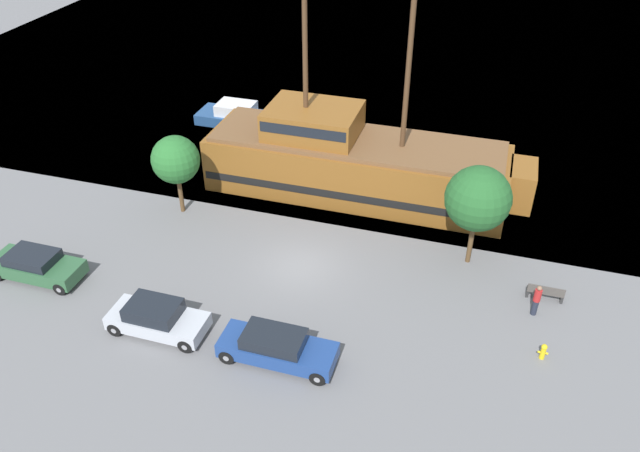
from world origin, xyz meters
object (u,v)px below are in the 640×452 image
parked_car_curb_front (277,347)px  fire_hydrant (543,351)px  bench_promenade_east (545,292)px  pirate_ship (354,162)px  parked_car_curb_rear (36,265)px  pedestrian_walking_near (536,300)px  moored_boat_dockside (241,116)px  parked_car_curb_mid (157,318)px

parked_car_curb_front → fire_hydrant: 11.07m
bench_promenade_east → pirate_ship: bearing=148.1°
fire_hydrant → parked_car_curb_front: bearing=-162.6°
parked_car_curb_rear → pirate_ship: bearing=44.0°
parked_car_curb_rear → pedestrian_walking_near: size_ratio=2.78×
fire_hydrant → moored_boat_dockside: bearing=140.2°
moored_boat_dockside → pedestrian_walking_near: (20.45, -14.64, 0.26)m
parked_car_curb_rear → bench_promenade_east: size_ratio=2.71×
pirate_ship → parked_car_curb_front: size_ratio=3.79×
pedestrian_walking_near → moored_boat_dockside: bearing=144.4°
fire_hydrant → parked_car_curb_mid: bearing=-168.8°
moored_boat_dockside → fire_hydrant: size_ratio=8.56×
parked_car_curb_mid → fire_hydrant: 16.45m
parked_car_curb_mid → parked_car_curb_rear: parked_car_curb_mid is taller
parked_car_curb_mid → fire_hydrant: (16.14, 3.20, -0.32)m
pedestrian_walking_near → bench_promenade_east: bearing=68.8°
pirate_ship → parked_car_curb_rear: (-12.70, -12.26, -1.26)m
parked_car_curb_front → parked_car_curb_mid: 5.58m
moored_boat_dockside → pedestrian_walking_near: size_ratio=4.05×
parked_car_curb_mid → pedestrian_walking_near: 16.81m
moored_boat_dockside → parked_car_curb_rear: 19.12m
moored_boat_dockside → pedestrian_walking_near: 25.15m
parked_car_curb_front → parked_car_curb_rear: bearing=172.4°
bench_promenade_east → parked_car_curb_rear: bearing=-167.0°
parked_car_curb_mid → pirate_ship: bearing=69.3°
fire_hydrant → pedestrian_walking_near: pedestrian_walking_near is taller
parked_car_curb_rear → pedestrian_walking_near: (23.18, 4.28, 0.11)m
parked_car_curb_mid → parked_car_curb_rear: bearing=167.6°
bench_promenade_east → fire_hydrant: bearing=-90.8°
parked_car_curb_rear → pedestrian_walking_near: 23.57m
fire_hydrant → pedestrian_walking_near: bearing=98.3°
moored_boat_dockside → parked_car_curb_rear: moored_boat_dockside is taller
parked_car_curb_front → pedestrian_walking_near: pedestrian_walking_near is taller
parked_car_curb_mid → bench_promenade_east: bearing=23.6°
pirate_ship → fire_hydrant: pirate_ship is taller
moored_boat_dockside → fire_hydrant: bearing=-39.8°
moored_boat_dockside → parked_car_curb_mid: size_ratio=1.52×
pirate_ship → parked_car_curb_front: 14.05m
parked_car_curb_rear → bench_promenade_east: (23.63, 5.45, -0.27)m
moored_boat_dockside → parked_car_curb_mid: moored_boat_dockside is taller
parked_car_curb_rear → fire_hydrant: (23.58, 1.57, -0.29)m
pirate_ship → bench_promenade_east: 12.97m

